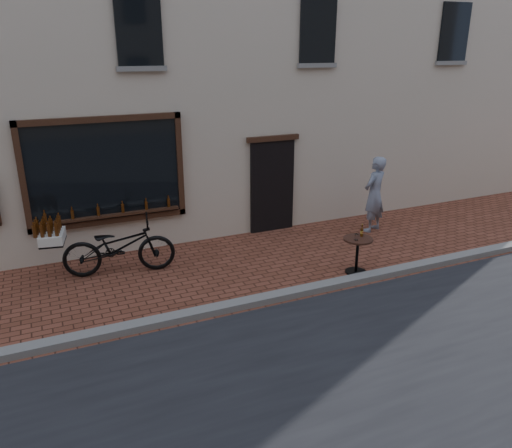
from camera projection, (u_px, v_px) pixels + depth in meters
name	position (u px, v px, depth m)	size (l,w,h in m)	color
ground	(258.00, 309.00, 8.59)	(90.00, 90.00, 0.00)	brown
kerb	(254.00, 301.00, 8.74)	(90.00, 0.25, 0.12)	slate
shop_building	(153.00, 15.00, 12.48)	(28.00, 6.20, 10.00)	#B8AA91
cargo_bicycle	(117.00, 246.00, 9.77)	(2.62, 1.11, 1.21)	black
bistro_table	(358.00, 248.00, 9.81)	(0.58, 0.58, 0.99)	black
pedestrian	(374.00, 194.00, 11.94)	(0.67, 0.44, 1.84)	slate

